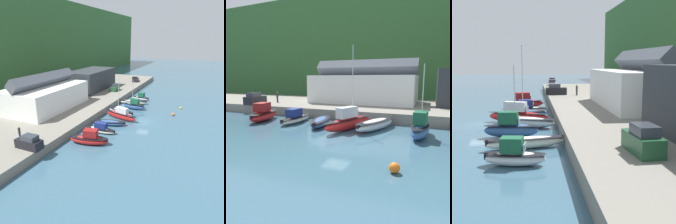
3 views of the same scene
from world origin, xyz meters
The scene contains 18 objects.
ground_plane centered at (0.00, 0.00, 0.00)m, with size 320.00×320.00×0.00m, color #385B70.
quay_promenade centered at (0.00, 20.91, 0.76)m, with size 103.70×21.59×1.52m.
harbor_clubhouse centered at (-3.82, 23.17, 4.49)m, with size 20.18×11.76×8.46m.
yacht_club_building centered at (18.77, 23.04, 4.68)m, with size 18.54×8.99×6.32m.
moored_boat_0 centered at (-14.27, 5.59, 1.00)m, with size 3.59×7.18×2.72m.
moored_boat_1 centered at (-9.03, 6.15, 0.72)m, with size 2.01×6.67×2.06m.
moored_boat_2 centered at (-4.80, 5.89, 0.54)m, with size 3.46×7.05×1.00m.
moored_boat_3 centered at (-0.51, 5.13, 1.07)m, with size 4.16×8.64×10.23m.
moored_boat_4 centered at (2.52, 6.26, 0.70)m, with size 4.40×7.74×1.32m.
moored_boat_5 centered at (7.77, 4.70, 1.06)m, with size 2.28×6.09×7.78m.
moored_boat_6 centered at (12.17, 6.46, 0.61)m, with size 2.90×8.07×1.14m.
moored_boat_7 centered at (17.04, 5.60, 0.82)m, with size 2.42×5.17×2.29m.
parked_car_0 centered at (19.63, 15.07, 2.44)m, with size 4.29×2.02×2.16m.
parked_car_3 centered at (-21.74, 11.79, 2.44)m, with size 1.84×4.22×2.16m.
pickup_truck_0 centered at (37.33, 13.91, 2.34)m, with size 4.93×2.53×1.90m.
person_on_quay centered at (-19.74, 15.78, 2.62)m, with size 0.40×0.40×2.14m.
mooring_buoy_0 centered at (6.65, -5.45, 0.37)m, with size 0.73×0.73×0.73m.
mooring_buoy_1 centered at (12.87, -6.46, 0.29)m, with size 0.58×0.58×0.58m.
Camera 1 is at (-44.14, -11.80, 17.44)m, focal length 35.00 mm.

